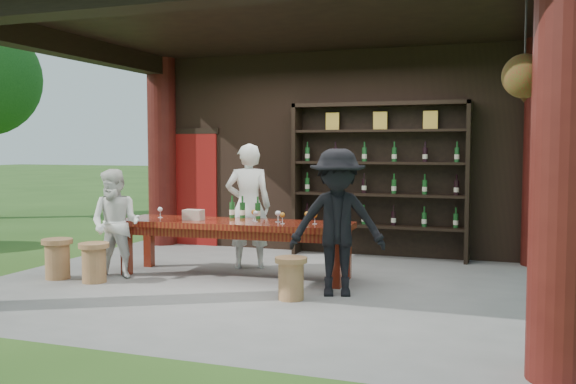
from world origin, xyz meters
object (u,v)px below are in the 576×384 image
(wine_shelf, at_px, (379,180))
(host, at_px, (248,206))
(stool_near_right, at_px, (291,277))
(stool_far_left, at_px, (58,258))
(tasting_table, at_px, (235,230))
(guest_woman, at_px, (116,224))
(stool_near_left, at_px, (94,262))
(napkin_basket, at_px, (193,215))
(guest_man, at_px, (337,222))

(wine_shelf, xyz_separation_m, host, (-1.59, -1.50, -0.33))
(stool_near_right, height_order, stool_far_left, stool_far_left)
(tasting_table, distance_m, guest_woman, 1.57)
(stool_far_left, distance_m, guest_woman, 0.88)
(stool_near_left, relative_size, guest_woman, 0.35)
(napkin_basket, bearing_deg, wine_shelf, 46.62)
(host, distance_m, napkin_basket, 0.88)
(stool_near_right, bearing_deg, napkin_basket, 151.98)
(stool_near_right, xyz_separation_m, host, (-1.22, 1.63, 0.63))
(host, distance_m, guest_man, 2.07)
(host, relative_size, napkin_basket, 6.87)
(guest_man, height_order, napkin_basket, guest_man)
(stool_near_right, bearing_deg, host, 126.79)
(wine_shelf, distance_m, guest_woman, 4.07)
(stool_near_right, xyz_separation_m, stool_far_left, (-3.29, 0.07, 0.02))
(host, bearing_deg, tasting_table, 74.40)
(stool_near_left, height_order, stool_near_right, stool_near_left)
(tasting_table, distance_m, stool_far_left, 2.36)
(tasting_table, bearing_deg, guest_man, -20.83)
(stool_near_left, bearing_deg, stool_near_right, -0.81)
(tasting_table, distance_m, napkin_basket, 0.61)
(stool_far_left, height_order, napkin_basket, napkin_basket)
(stool_near_right, distance_m, napkin_basket, 2.03)
(wine_shelf, bearing_deg, tasting_table, -125.30)
(stool_near_left, height_order, stool_far_left, stool_far_left)
(tasting_table, distance_m, stool_near_right, 1.56)
(stool_near_right, bearing_deg, stool_far_left, 178.77)
(guest_woman, bearing_deg, stool_far_left, -163.92)
(stool_near_right, bearing_deg, guest_man, 41.87)
(guest_man, bearing_deg, stool_far_left, 168.19)
(stool_far_left, bearing_deg, tasting_table, 23.26)
(stool_near_right, distance_m, host, 2.14)
(guest_woman, relative_size, guest_man, 0.84)
(wine_shelf, bearing_deg, host, -136.66)
(stool_far_left, relative_size, host, 0.30)
(napkin_basket, bearing_deg, stool_near_right, -28.02)
(host, bearing_deg, stool_near_left, 25.11)
(stool_near_left, bearing_deg, tasting_table, 31.67)
(stool_near_right, distance_m, guest_woman, 2.66)
(host, bearing_deg, wine_shelf, -158.79)
(wine_shelf, bearing_deg, guest_man, -88.52)
(guest_woman, bearing_deg, tasting_table, 16.19)
(stool_far_left, height_order, host, host)
(stool_far_left, bearing_deg, wine_shelf, 39.90)
(guest_woman, xyz_separation_m, napkin_basket, (0.87, 0.55, 0.10))
(guest_woman, bearing_deg, stool_near_left, -114.61)
(guest_woman, xyz_separation_m, guest_man, (3.03, 0.02, 0.14))
(stool_near_left, height_order, guest_man, guest_man)
(guest_woman, height_order, napkin_basket, guest_woman)
(stool_near_left, xyz_separation_m, stool_far_left, (-0.60, 0.03, 0.01))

